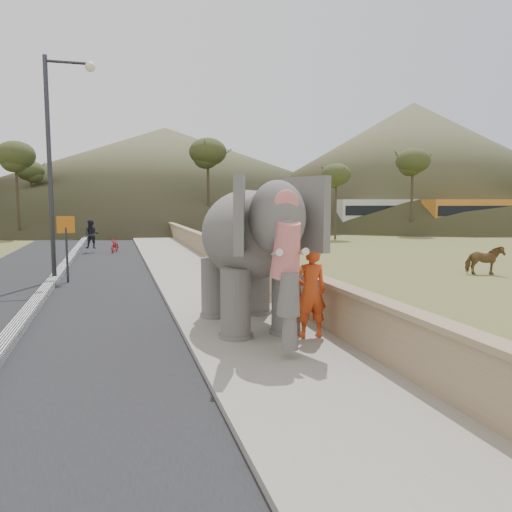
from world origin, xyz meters
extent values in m
plane|color=olive|center=(0.00, 0.00, 0.00)|extent=(160.00, 160.00, 0.00)
cube|color=black|center=(-5.00, 10.00, 0.01)|extent=(7.00, 120.00, 0.03)
cube|color=black|center=(-5.00, 10.00, 0.11)|extent=(0.35, 120.00, 0.22)
cube|color=#9E9687|center=(0.00, 10.00, 0.07)|extent=(3.00, 120.00, 0.15)
cube|color=tan|center=(1.65, 10.00, 0.55)|extent=(0.30, 120.00, 1.10)
cylinder|color=#2E2C31|center=(-5.00, 11.63, 4.00)|extent=(0.16, 0.16, 8.00)
cylinder|color=#2E2C31|center=(-4.20, 11.63, 7.80)|extent=(1.60, 0.10, 0.10)
sphere|color=#FFF2CC|center=(-3.50, 11.63, 7.70)|extent=(0.36, 0.36, 0.36)
cylinder|color=#2D2D33|center=(-4.50, 11.15, 1.00)|extent=(0.08, 0.08, 2.00)
cube|color=#CD6A13|center=(-4.50, 11.15, 2.10)|extent=(0.60, 0.05, 0.60)
imported|color=brown|center=(11.32, 8.77, 0.59)|extent=(1.52, 1.06, 1.17)
imported|color=#B1B0B7|center=(20.09, 33.82, 0.72)|extent=(4.41, 2.22, 1.44)
cube|color=silver|center=(22.82, 34.22, 1.55)|extent=(11.25, 4.13, 3.10)
cube|color=orange|center=(29.58, 30.38, 1.55)|extent=(11.20, 3.59, 3.10)
cone|color=brown|center=(36.00, 52.00, 8.00)|extent=(56.00, 56.00, 16.00)
cone|color=brown|center=(5.00, 70.00, 7.00)|extent=(80.00, 80.00, 14.00)
imported|color=#CE4016|center=(0.95, 1.60, 1.10)|extent=(0.69, 0.45, 1.90)
imported|color=maroon|center=(-2.84, 21.90, 0.42)|extent=(0.87, 1.69, 0.85)
imported|color=black|center=(-4.09, 21.90, 1.07)|extent=(0.91, 0.77, 1.65)
camera|label=1|loc=(-2.85, -7.70, 2.92)|focal=35.00mm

